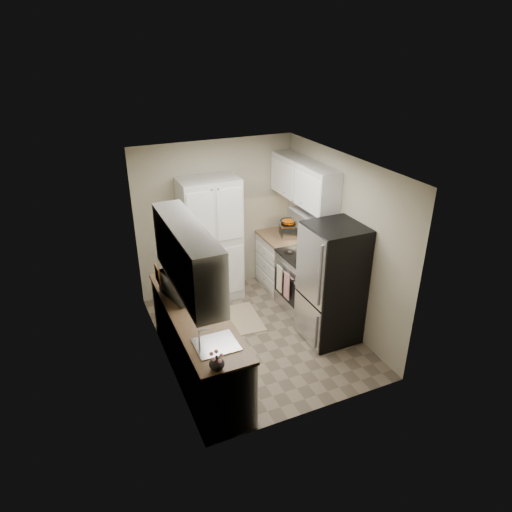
# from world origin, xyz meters

# --- Properties ---
(ground) EXTENTS (3.20, 3.20, 0.00)m
(ground) POSITION_xyz_m (0.00, 0.00, 0.00)
(ground) COLOR #7A6B56
(ground) RESTS_ON ground
(room_shell) EXTENTS (2.64, 3.24, 2.52)m
(room_shell) POSITION_xyz_m (-0.02, -0.01, 1.63)
(room_shell) COLOR #B7AE94
(room_shell) RESTS_ON ground
(pantry_cabinet) EXTENTS (0.90, 0.55, 2.00)m
(pantry_cabinet) POSITION_xyz_m (-0.20, 1.32, 1.00)
(pantry_cabinet) COLOR silver
(pantry_cabinet) RESTS_ON ground
(base_cabinet_left) EXTENTS (0.60, 2.30, 0.88)m
(base_cabinet_left) POSITION_xyz_m (-0.99, -0.43, 0.44)
(base_cabinet_left) COLOR silver
(base_cabinet_left) RESTS_ON ground
(countertop_left) EXTENTS (0.63, 2.33, 0.04)m
(countertop_left) POSITION_xyz_m (-0.99, -0.43, 0.90)
(countertop_left) COLOR #846647
(countertop_left) RESTS_ON base_cabinet_left
(base_cabinet_right) EXTENTS (0.60, 0.80, 0.88)m
(base_cabinet_right) POSITION_xyz_m (0.99, 1.19, 0.44)
(base_cabinet_right) COLOR silver
(base_cabinet_right) RESTS_ON ground
(countertop_right) EXTENTS (0.63, 0.83, 0.04)m
(countertop_right) POSITION_xyz_m (0.99, 1.19, 0.90)
(countertop_right) COLOR #846647
(countertop_right) RESTS_ON base_cabinet_right
(electric_range) EXTENTS (0.71, 0.78, 1.13)m
(electric_range) POSITION_xyz_m (0.97, 0.39, 0.48)
(electric_range) COLOR #B7B7BC
(electric_range) RESTS_ON ground
(refrigerator) EXTENTS (0.70, 0.72, 1.70)m
(refrigerator) POSITION_xyz_m (0.94, -0.41, 0.85)
(refrigerator) COLOR #B7B7BC
(refrigerator) RESTS_ON ground
(microwave) EXTENTS (0.52, 0.65, 0.31)m
(microwave) POSITION_xyz_m (-1.02, -0.00, 1.08)
(microwave) COLOR #AFAEB3
(microwave) RESTS_ON countertop_left
(wine_bottle) EXTENTS (0.08, 0.08, 0.30)m
(wine_bottle) POSITION_xyz_m (-1.08, 0.56, 1.07)
(wine_bottle) COLOR black
(wine_bottle) RESTS_ON countertop_left
(flower_vase) EXTENTS (0.19, 0.19, 0.16)m
(flower_vase) POSITION_xyz_m (-1.11, -1.52, 1.00)
(flower_vase) COLOR white
(flower_vase) RESTS_ON countertop_left
(cutting_board) EXTENTS (0.10, 0.22, 0.29)m
(cutting_board) POSITION_xyz_m (-1.01, 0.50, 1.07)
(cutting_board) COLOR #4C8A2F
(cutting_board) RESTS_ON countertop_left
(toaster_oven) EXTENTS (0.38, 0.43, 0.21)m
(toaster_oven) POSITION_xyz_m (1.09, 1.14, 1.03)
(toaster_oven) COLOR #B5B7BB
(toaster_oven) RESTS_ON countertop_right
(fruit_basket) EXTENTS (0.30, 0.30, 0.11)m
(fruit_basket) POSITION_xyz_m (1.07, 1.14, 1.19)
(fruit_basket) COLOR #E36101
(fruit_basket) RESTS_ON toaster_oven
(kitchen_mat) EXTENTS (0.59, 0.87, 0.01)m
(kitchen_mat) POSITION_xyz_m (-0.03, 0.48, 0.01)
(kitchen_mat) COLOR tan
(kitchen_mat) RESTS_ON ground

